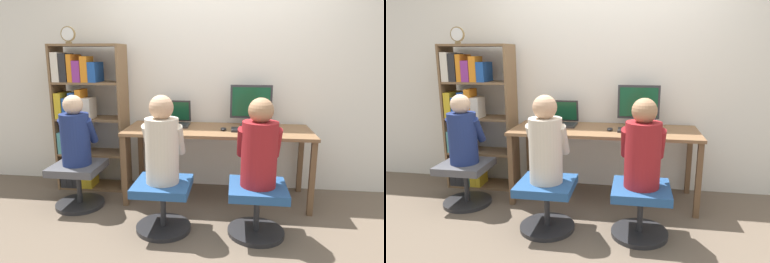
{
  "view_description": "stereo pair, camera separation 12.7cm",
  "coord_description": "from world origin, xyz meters",
  "views": [
    {
      "loc": [
        0.17,
        -3.03,
        1.47
      ],
      "look_at": [
        -0.24,
        0.15,
        0.75
      ],
      "focal_mm": 32.0,
      "sensor_mm": 36.0,
      "label": 1
    },
    {
      "loc": [
        0.29,
        -3.01,
        1.47
      ],
      "look_at": [
        -0.24,
        0.15,
        0.75
      ],
      "focal_mm": 32.0,
      "sensor_mm": 36.0,
      "label": 2
    }
  ],
  "objects": [
    {
      "name": "bookshelf",
      "position": [
        -1.48,
        0.46,
        0.79
      ],
      "size": [
        0.75,
        0.32,
        1.58
      ],
      "color": "brown",
      "rests_on": "ground_plane"
    },
    {
      "name": "laptop",
      "position": [
        -0.46,
        0.47,
        0.79
      ],
      "size": [
        0.31,
        0.29,
        0.25
      ],
      "color": "#2D2D30",
      "rests_on": "desk"
    },
    {
      "name": "desk_clock",
      "position": [
        -1.54,
        0.38,
        1.67
      ],
      "size": [
        0.15,
        0.03,
        0.17
      ],
      "color": "olive",
      "rests_on": "bookshelf"
    },
    {
      "name": "office_chair_side",
      "position": [
        -1.34,
        -0.03,
        0.26
      ],
      "size": [
        0.47,
        0.47,
        0.43
      ],
      "color": "#262628",
      "rests_on": "ground_plane"
    },
    {
      "name": "office_chair_left",
      "position": [
        0.37,
        -0.37,
        0.26
      ],
      "size": [
        0.47,
        0.47,
        0.43
      ],
      "color": "#262628",
      "rests_on": "ground_plane"
    },
    {
      "name": "wall_back",
      "position": [
        0.0,
        0.73,
        1.3
      ],
      "size": [
        10.0,
        0.05,
        2.6
      ],
      "color": "white",
      "rests_on": "ground_plane"
    },
    {
      "name": "ground_plane",
      "position": [
        0.0,
        0.0,
        0.0
      ],
      "size": [
        14.0,
        14.0,
        0.0
      ],
      "primitive_type": "plane",
      "color": "brown"
    },
    {
      "name": "person_at_monitor",
      "position": [
        0.37,
        -0.36,
        0.75
      ],
      "size": [
        0.35,
        0.33,
        0.72
      ],
      "color": "maroon",
      "rests_on": "office_chair_left"
    },
    {
      "name": "office_chair_right",
      "position": [
        -0.42,
        -0.39,
        0.26
      ],
      "size": [
        0.47,
        0.47,
        0.43
      ],
      "color": "#262628",
      "rests_on": "ground_plane"
    },
    {
      "name": "keyboard",
      "position": [
        0.36,
        0.27,
        0.75
      ],
      "size": [
        0.44,
        0.16,
        0.03
      ],
      "color": "#232326",
      "rests_on": "desk"
    },
    {
      "name": "person_at_laptop",
      "position": [
        -0.42,
        -0.38,
        0.76
      ],
      "size": [
        0.34,
        0.33,
        0.73
      ],
      "color": "beige",
      "rests_on": "office_chair_right"
    },
    {
      "name": "computer_mouse_by_keyboard",
      "position": [
        0.06,
        0.28,
        0.76
      ],
      "size": [
        0.06,
        0.11,
        0.03
      ],
      "color": "black",
      "rests_on": "desk"
    },
    {
      "name": "person_near_shelf",
      "position": [
        -1.34,
        -0.02,
        0.73
      ],
      "size": [
        0.33,
        0.31,
        0.67
      ],
      "color": "navy",
      "rests_on": "office_chair_side"
    },
    {
      "name": "desk",
      "position": [
        0.0,
        0.33,
        0.67
      ],
      "size": [
        1.85,
        0.66,
        0.74
      ],
      "color": "brown",
      "rests_on": "ground_plane"
    },
    {
      "name": "desktop_monitor",
      "position": [
        0.33,
        0.54,
        0.95
      ],
      "size": [
        0.43,
        0.2,
        0.43
      ],
      "color": "#333338",
      "rests_on": "desk"
    }
  ]
}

